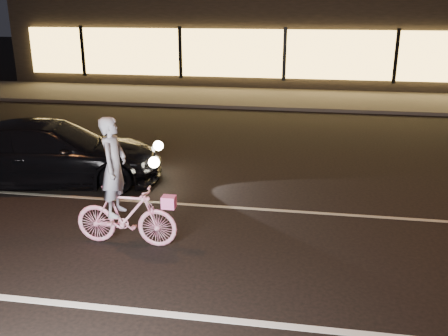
# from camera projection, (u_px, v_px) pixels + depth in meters

# --- Properties ---
(ground) EXTENTS (90.00, 90.00, 0.00)m
(ground) POSITION_uv_depth(u_px,v_px,m) (230.00, 260.00, 7.55)
(ground) COLOR black
(ground) RESTS_ON ground
(lane_stripe_near) EXTENTS (60.00, 0.12, 0.01)m
(lane_stripe_near) POSITION_uv_depth(u_px,v_px,m) (211.00, 319.00, 6.15)
(lane_stripe_near) COLOR silver
(lane_stripe_near) RESTS_ON ground
(lane_stripe_far) EXTENTS (60.00, 0.10, 0.01)m
(lane_stripe_far) POSITION_uv_depth(u_px,v_px,m) (246.00, 208.00, 9.42)
(lane_stripe_far) COLOR gray
(lane_stripe_far) RESTS_ON ground
(sidewalk) EXTENTS (30.00, 4.00, 0.12)m
(sidewalk) POSITION_uv_depth(u_px,v_px,m) (281.00, 99.00, 19.69)
(sidewalk) COLOR #383533
(sidewalk) RESTS_ON ground
(storefront) EXTENTS (25.40, 8.42, 4.20)m
(storefront) POSITION_uv_depth(u_px,v_px,m) (289.00, 35.00, 24.60)
(storefront) COLOR black
(storefront) RESTS_ON ground
(cyclist) EXTENTS (1.66, 0.57, 2.09)m
(cyclist) POSITION_uv_depth(u_px,v_px,m) (123.00, 201.00, 7.82)
(cyclist) COLOR #DE2B6F
(cyclist) RESTS_ON ground
(sedan) EXTENTS (4.92, 2.84, 1.34)m
(sedan) POSITION_uv_depth(u_px,v_px,m) (52.00, 153.00, 10.57)
(sedan) COLOR black
(sedan) RESTS_ON ground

